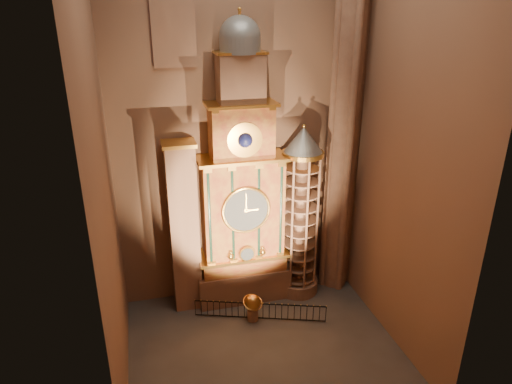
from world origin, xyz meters
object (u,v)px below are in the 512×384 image
object	(u,v)px
celestial_globe	(253,305)
iron_railing	(260,311)
astronomical_clock	(242,197)
stair_turret	(300,215)
portrait_tower	(184,228)

from	to	relation	value
celestial_globe	iron_railing	xyz separation A→B (m)	(0.41, -0.07, -0.43)
astronomical_clock	stair_turret	xyz separation A→B (m)	(3.50, -0.26, -1.41)
stair_turret	celestial_globe	xyz separation A→B (m)	(-3.51, -2.22, -4.28)
portrait_tower	celestial_globe	world-z (taller)	portrait_tower
iron_railing	astronomical_clock	bearing A→B (deg)	98.82
iron_railing	portrait_tower	bearing A→B (deg)	145.91
celestial_globe	iron_railing	bearing A→B (deg)	-9.91
celestial_globe	astronomical_clock	bearing A→B (deg)	89.78
stair_turret	iron_railing	bearing A→B (deg)	-143.60
iron_railing	celestial_globe	bearing A→B (deg)	170.09
stair_turret	astronomical_clock	bearing A→B (deg)	175.70
astronomical_clock	celestial_globe	bearing A→B (deg)	-90.22
astronomical_clock	portrait_tower	xyz separation A→B (m)	(-3.40, 0.02, -1.53)
astronomical_clock	celestial_globe	distance (m)	6.20
celestial_globe	portrait_tower	bearing A→B (deg)	143.61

